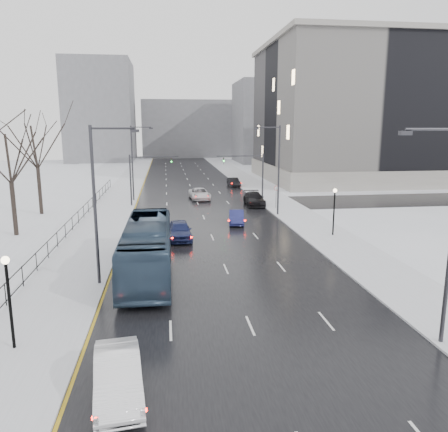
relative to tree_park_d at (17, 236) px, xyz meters
name	(u,v)px	position (x,y,z in m)	size (l,w,h in m)	color
road	(192,191)	(17.80, 26.00, 0.02)	(16.00, 150.00, 0.04)	black
cross_road	(198,205)	(17.80, 14.00, 0.02)	(130.00, 10.00, 0.04)	black
sidewalk_left	(123,192)	(7.30, 26.00, 0.08)	(5.00, 150.00, 0.16)	silver
sidewalk_right	(259,190)	(28.30, 26.00, 0.08)	(5.00, 150.00, 0.16)	silver
park_strip	(58,194)	(-2.20, 26.00, 0.06)	(14.00, 150.00, 0.12)	white
tree_park_d	(17,236)	(0.00, 0.00, 0.00)	(8.75, 8.75, 12.50)	black
tree_park_e	(42,215)	(-0.40, 10.00, 0.00)	(9.45, 9.45, 13.50)	black
iron_fence	(60,235)	(4.80, -4.00, 0.91)	(0.06, 70.00, 1.30)	black
streetlight_r_near	(448,227)	(25.97, -24.00, 5.62)	(2.95, 0.25, 10.00)	#2D2D33
streetlight_r_mid	(277,166)	(25.97, 6.00, 5.62)	(2.95, 0.25, 10.00)	#2D2D33
streetlight_l_near	(98,198)	(9.63, -14.00, 5.62)	(2.95, 0.25, 10.00)	#2D2D33
streetlight_l_far	(134,159)	(9.63, 18.00, 5.62)	(2.95, 0.25, 10.00)	#2D2D33
lamppost_l	(8,289)	(6.80, -22.00, 2.94)	(0.36, 0.36, 4.28)	black
lamppost_r_mid	(334,205)	(28.80, -4.00, 2.94)	(0.36, 0.36, 4.28)	black
mast_signal_right	(255,172)	(25.13, 14.00, 4.11)	(6.10, 0.33, 6.50)	#2D2D33
mast_signal_left	(139,174)	(10.47, 14.00, 4.11)	(6.10, 0.33, 6.50)	#2D2D33
no_uturn_sign	(276,190)	(27.00, 10.00, 2.30)	(0.60, 0.06, 2.70)	#2D2D33
civic_building	(374,119)	(52.80, 38.00, 11.21)	(41.00, 31.00, 24.80)	gray
bldg_far_right	(279,122)	(45.80, 81.00, 11.00)	(24.00, 20.00, 22.00)	slate
bldg_far_left	(101,112)	(-4.20, 91.00, 14.00)	(18.00, 22.00, 28.00)	slate
bldg_far_center	(189,129)	(21.80, 106.00, 9.00)	(30.00, 18.00, 18.00)	slate
sedan_left_near	(118,376)	(11.80, -26.05, 0.83)	(1.68, 4.82, 1.59)	white
bus	(147,248)	(12.41, -12.37, 1.86)	(3.06, 13.07, 3.64)	#2C3F56
sedan_center_near	(180,230)	(14.87, -3.30, 0.87)	(1.97, 4.88, 1.66)	#1A224F
sedan_right_near	(236,217)	(20.87, 2.31, 0.74)	(1.48, 4.24, 1.40)	navy
sedan_right_cross	(200,194)	(18.30, 18.13, 0.81)	(2.55, 5.54, 1.54)	silver
sedan_right_far	(254,199)	(24.84, 12.64, 0.86)	(2.29, 5.64, 1.64)	black
sedan_right_distant	(234,182)	(25.00, 30.59, 0.74)	(1.49, 4.27, 1.41)	black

